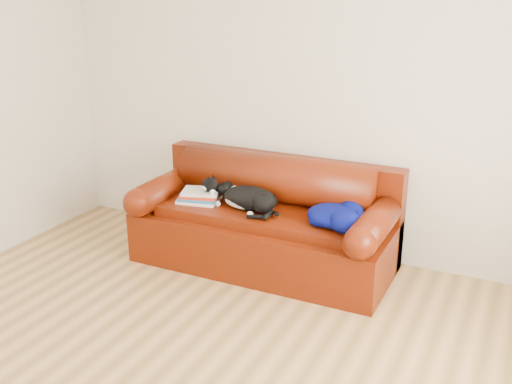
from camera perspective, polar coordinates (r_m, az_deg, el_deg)
ground at (r=3.90m, az=-7.88°, el=-15.72°), size 4.50×4.50×0.00m
room_shell at (r=3.20m, az=-7.20°, el=9.11°), size 4.52×4.02×2.61m
sofa_base at (r=4.96m, az=0.73°, el=-4.38°), size 2.10×0.90×0.50m
sofa_back at (r=5.05m, az=1.92°, el=-0.22°), size 2.10×1.01×0.88m
book_stack at (r=5.01m, az=-5.35°, el=-0.37°), size 0.37×0.32×0.10m
cat at (r=4.80m, az=-0.68°, el=-0.63°), size 0.63×0.42×0.24m
blanket at (r=4.55m, az=7.74°, el=-2.20°), size 0.56×0.58×0.17m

